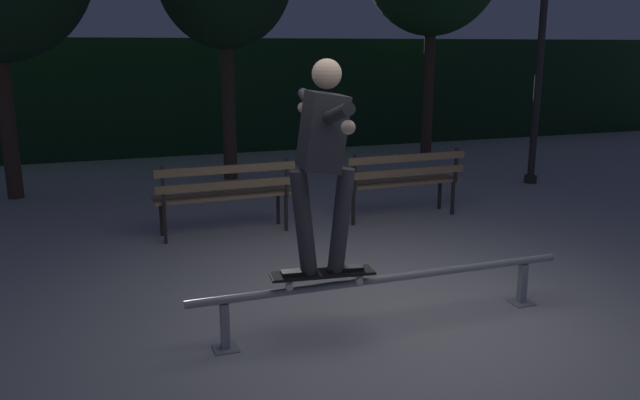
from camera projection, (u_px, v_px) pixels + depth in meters
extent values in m
plane|color=#ADAAA8|center=(382.00, 321.00, 5.08)|extent=(90.00, 90.00, 0.00)
cube|color=black|center=(196.00, 95.00, 13.21)|extent=(24.00, 1.20, 2.30)
cylinder|color=gray|center=(387.00, 279.00, 4.94)|extent=(3.11, 0.06, 0.06)
cube|color=gray|center=(225.00, 327.00, 4.58)|extent=(0.06, 0.06, 0.35)
cube|color=gray|center=(226.00, 348.00, 4.62)|extent=(0.18, 0.18, 0.01)
cube|color=gray|center=(522.00, 284.00, 5.40)|extent=(0.06, 0.06, 0.35)
cube|color=gray|center=(521.00, 303.00, 5.44)|extent=(0.18, 0.18, 0.01)
cube|color=black|center=(322.00, 273.00, 4.74)|extent=(0.80, 0.28, 0.02)
cube|color=black|center=(322.00, 272.00, 4.74)|extent=(0.78, 0.27, 0.00)
cube|color=#9E9EA3|center=(357.00, 273.00, 4.81)|extent=(0.07, 0.17, 0.02)
cube|color=#9E9EA3|center=(287.00, 279.00, 4.69)|extent=(0.07, 0.17, 0.02)
cylinder|color=beige|center=(360.00, 281.00, 4.74)|extent=(0.05, 0.04, 0.05)
cylinder|color=beige|center=(354.00, 274.00, 4.89)|extent=(0.05, 0.04, 0.05)
cylinder|color=beige|center=(289.00, 287.00, 4.62)|extent=(0.05, 0.04, 0.05)
cylinder|color=beige|center=(286.00, 279.00, 4.77)|extent=(0.05, 0.04, 0.05)
cube|color=black|center=(346.00, 268.00, 4.78)|extent=(0.27, 0.13, 0.03)
cube|color=black|center=(299.00, 272.00, 4.70)|extent=(0.27, 0.13, 0.03)
cylinder|color=#333338|center=(341.00, 221.00, 4.68)|extent=(0.22, 0.15, 0.79)
cylinder|color=#333338|center=(304.00, 223.00, 4.62)|extent=(0.22, 0.15, 0.79)
cube|color=#2D2D33|center=(323.00, 132.00, 4.50)|extent=(0.37, 0.39, 0.57)
cylinder|color=#2D2D33|center=(336.00, 114.00, 4.10)|extent=(0.15, 0.61, 0.21)
cylinder|color=#2D2D33|center=(311.00, 104.00, 4.82)|extent=(0.15, 0.61, 0.21)
sphere|color=beige|center=(348.00, 127.00, 3.85)|extent=(0.09, 0.09, 0.09)
sphere|color=beige|center=(303.00, 108.00, 5.09)|extent=(0.09, 0.09, 0.09)
sphere|color=beige|center=(327.00, 74.00, 4.41)|extent=(0.21, 0.21, 0.21)
cube|color=#282623|center=(278.00, 207.00, 7.83)|extent=(0.04, 0.04, 0.44)
cube|color=#282623|center=(286.00, 213.00, 7.54)|extent=(0.04, 0.04, 0.44)
cube|color=#282623|center=(287.00, 177.00, 7.40)|extent=(0.04, 0.04, 0.44)
cube|color=#282623|center=(161.00, 217.00, 7.34)|extent=(0.04, 0.04, 0.44)
cube|color=#282623|center=(165.00, 224.00, 7.05)|extent=(0.04, 0.04, 0.44)
cube|color=#282623|center=(163.00, 186.00, 6.91)|extent=(0.04, 0.04, 0.44)
cube|color=#937551|center=(221.00, 193.00, 7.51)|extent=(1.60, 0.13, 0.04)
cube|color=#937551|center=(224.00, 195.00, 7.38)|extent=(1.60, 0.13, 0.04)
cube|color=#937551|center=(226.00, 198.00, 7.26)|extent=(1.60, 0.13, 0.04)
cube|color=#937551|center=(227.00, 185.00, 7.15)|extent=(1.60, 0.07, 0.09)
cube|color=#937551|center=(227.00, 169.00, 7.11)|extent=(1.60, 0.07, 0.09)
cube|color=#282623|center=(440.00, 193.00, 8.56)|extent=(0.04, 0.04, 0.44)
cube|color=#282623|center=(453.00, 198.00, 8.27)|extent=(0.04, 0.04, 0.44)
cube|color=#282623|center=(456.00, 165.00, 8.13)|extent=(0.04, 0.04, 0.44)
cube|color=#282623|center=(343.00, 202.00, 8.07)|extent=(0.04, 0.04, 0.44)
cube|color=#282623|center=(353.00, 208.00, 7.78)|extent=(0.04, 0.04, 0.44)
cube|color=#282623|center=(355.00, 173.00, 7.64)|extent=(0.04, 0.04, 0.44)
cube|color=#937551|center=(394.00, 180.00, 8.24)|extent=(1.60, 0.13, 0.04)
cube|color=#937551|center=(399.00, 182.00, 8.12)|extent=(1.60, 0.13, 0.04)
cube|color=#937551|center=(404.00, 184.00, 7.99)|extent=(1.60, 0.13, 0.04)
cube|color=#937551|center=(407.00, 172.00, 7.89)|extent=(1.60, 0.07, 0.09)
cube|color=#937551|center=(408.00, 158.00, 7.85)|extent=(1.60, 0.07, 0.09)
cylinder|color=#3D2D23|center=(229.00, 107.00, 10.32)|extent=(0.22, 0.22, 2.35)
cylinder|color=#3D2D23|center=(7.00, 120.00, 8.98)|extent=(0.22, 0.22, 2.25)
cylinder|color=#3D2D23|center=(428.00, 88.00, 12.73)|extent=(0.22, 0.22, 2.67)
cylinder|color=#282623|center=(539.00, 69.00, 9.85)|extent=(0.11, 0.11, 3.60)
cylinder|color=#282623|center=(530.00, 179.00, 10.25)|extent=(0.20, 0.20, 0.12)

